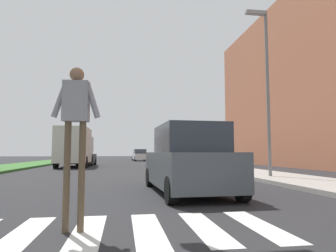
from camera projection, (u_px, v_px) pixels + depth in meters
name	position (u px, v px, depth m)	size (l,w,h in m)	color
ground_plane	(111.00, 166.00, 26.02)	(140.00, 140.00, 0.00)	#262628
crosswalk	(56.00, 233.00, 4.37)	(6.75, 2.20, 0.01)	silver
median_strip	(12.00, 167.00, 22.94)	(3.75, 64.00, 0.15)	#386B2D
sidewalk_right	(205.00, 165.00, 25.24)	(3.00, 64.00, 0.15)	#9E9991
street_lamp_right	(265.00, 76.00, 13.41)	(1.02, 0.24, 7.50)	slate
pedestrian_performer	(76.00, 121.00, 4.55)	(0.75, 0.27, 2.49)	brown
suv_crossing	(188.00, 161.00, 8.74)	(2.14, 4.67, 1.97)	#474C51
sedan_midblock	(83.00, 157.00, 26.48)	(2.11, 4.48, 1.70)	black
sedan_distant	(140.00, 155.00, 41.93)	(2.15, 4.67, 1.63)	silver
truck_box_delivery	(75.00, 147.00, 24.18)	(2.40, 6.20, 3.10)	#B7B7BC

